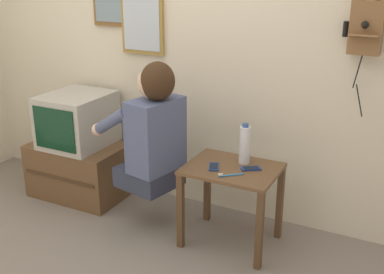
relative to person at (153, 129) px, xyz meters
The scene contains 11 objects.
wall_back 0.75m from the person, 80.00° to the left, with size 6.80×0.05×2.55m.
side_table 0.63m from the person, ahead, with size 0.58×0.45×0.54m.
person is the anchor object (origin of this frame).
tv_stand 0.96m from the person, 168.52° to the left, with size 0.73×0.47×0.43m.
television 0.81m from the person, 167.53° to the left, with size 0.45×0.52×0.40m.
wall_phone_antique 1.45m from the person, 19.21° to the left, with size 0.22×0.18×0.72m.
wall_mirror 0.89m from the person, 127.12° to the left, with size 0.35×0.03×0.57m.
cell_phone_held 0.48m from the person, ahead, with size 0.10×0.14×0.01m.
cell_phone_spare 0.70m from the person, ahead, with size 0.14×0.12×0.01m.
water_bottle 0.61m from the person, 14.99° to the left, with size 0.07×0.07×0.27m.
toothbrush 0.62m from the person, ahead, with size 0.13×0.11×0.02m.
Camera 1 is at (1.51, -1.84, 1.76)m, focal length 45.00 mm.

